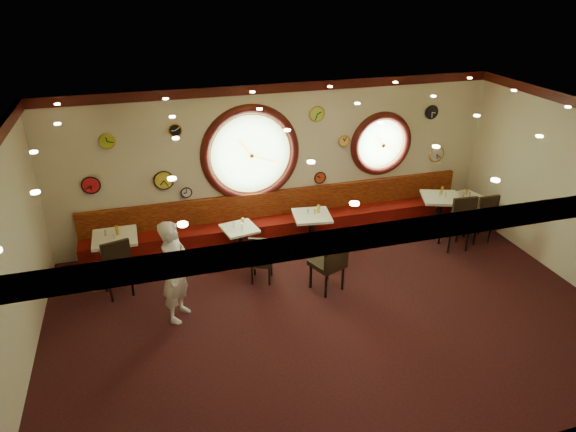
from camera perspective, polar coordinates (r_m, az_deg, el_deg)
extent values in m
cube|color=black|center=(8.59, 4.65, -10.91)|extent=(9.00, 6.00, 0.00)
cube|color=gold|center=(7.15, 5.58, 10.09)|extent=(9.00, 6.00, 0.02)
cube|color=beige|center=(10.35, -0.91, 5.93)|extent=(9.00, 0.02, 3.20)
cube|color=beige|center=(5.54, 16.66, -15.11)|extent=(9.00, 0.02, 3.20)
cube|color=beige|center=(7.54, -28.95, -5.65)|extent=(0.02, 6.00, 3.20)
cube|color=#350C09|center=(9.89, -0.89, 14.09)|extent=(9.00, 0.10, 0.18)
cube|color=#350C09|center=(4.75, 18.63, -0.77)|extent=(9.00, 0.10, 0.18)
cube|color=black|center=(10.72, -0.45, -2.12)|extent=(8.00, 0.55, 0.20)
cube|color=#5A0A07|center=(10.60, -0.46, -0.92)|extent=(8.00, 0.55, 0.30)
cube|color=#63070A|center=(10.62, -0.79, 1.51)|extent=(8.00, 0.10, 0.55)
cylinder|color=#8CC878|center=(10.13, -4.21, 6.91)|extent=(1.66, 0.02, 1.66)
torus|color=#350C09|center=(10.12, -4.19, 6.89)|extent=(1.98, 0.18, 1.98)
torus|color=gold|center=(10.09, -4.15, 6.83)|extent=(1.61, 0.03, 1.61)
cylinder|color=#8CC878|center=(11.05, 10.26, 7.91)|extent=(1.10, 0.02, 1.10)
torus|color=#350C09|center=(11.03, 10.29, 7.89)|extent=(1.38, 0.18, 1.38)
torus|color=gold|center=(11.01, 10.36, 7.84)|extent=(1.09, 0.03, 1.09)
cylinder|color=white|center=(10.16, -11.22, 2.59)|extent=(0.20, 0.03, 0.20)
cylinder|color=red|center=(10.70, 3.56, 4.28)|extent=(0.24, 0.03, 0.24)
cylinder|color=red|center=(10.06, -21.05, 3.22)|extent=(0.32, 0.03, 0.32)
cylinder|color=#FFD654|center=(10.63, 6.24, 8.31)|extent=(0.22, 0.03, 0.22)
cylinder|color=#98BA25|center=(9.77, -19.45, 7.85)|extent=(0.26, 0.03, 0.26)
cylinder|color=white|center=(11.77, 16.15, 6.62)|extent=(0.34, 0.03, 0.34)
cylinder|color=#AFDE45|center=(10.25, 3.23, 11.25)|extent=(0.30, 0.03, 0.30)
cylinder|color=black|center=(9.74, -12.44, 9.29)|extent=(0.24, 0.03, 0.24)
cylinder|color=black|center=(11.38, 15.65, 11.05)|extent=(0.28, 0.03, 0.28)
cylinder|color=yellow|center=(10.03, -13.64, 3.89)|extent=(0.36, 0.03, 0.36)
cylinder|color=black|center=(9.98, -18.06, -6.27)|extent=(0.48, 0.48, 0.07)
cylinder|color=black|center=(9.79, -18.36, -4.36)|extent=(0.13, 0.13, 0.77)
cube|color=white|center=(9.61, -18.69, -2.29)|extent=(0.77, 0.77, 0.05)
cylinder|color=black|center=(10.10, -5.27, -4.59)|extent=(0.39, 0.39, 0.05)
cylinder|color=black|center=(9.95, -5.34, -3.06)|extent=(0.11, 0.11, 0.62)
cube|color=white|center=(9.80, -5.42, -1.41)|extent=(0.73, 0.73, 0.04)
cylinder|color=black|center=(10.39, 2.60, -3.56)|extent=(0.44, 0.44, 0.06)
cylinder|color=black|center=(10.22, 2.64, -1.84)|extent=(0.12, 0.12, 0.71)
cube|color=white|center=(10.05, 2.68, 0.03)|extent=(0.80, 0.80, 0.05)
cylinder|color=black|center=(11.51, 16.14, -1.53)|extent=(0.47, 0.47, 0.06)
cylinder|color=black|center=(11.35, 16.37, 0.15)|extent=(0.13, 0.13, 0.75)
cube|color=white|center=(11.19, 16.61, 1.95)|extent=(0.96, 0.96, 0.05)
cylinder|color=black|center=(11.85, 18.83, -1.11)|extent=(0.42, 0.42, 0.06)
cylinder|color=black|center=(11.71, 19.06, 0.35)|extent=(0.11, 0.11, 0.67)
cube|color=white|center=(11.58, 19.31, 1.91)|extent=(0.80, 0.80, 0.05)
cube|color=black|center=(9.29, -18.51, -5.75)|extent=(0.57, 0.57, 0.08)
cube|color=black|center=(8.95, -18.49, -4.46)|extent=(0.47, 0.18, 0.61)
cube|color=black|center=(9.23, -2.94, -5.03)|extent=(0.51, 0.51, 0.07)
cube|color=black|center=(8.94, -3.14, -3.98)|extent=(0.39, 0.19, 0.52)
cube|color=black|center=(8.95, 4.38, -5.29)|extent=(0.66, 0.66, 0.09)
cube|color=black|center=(8.63, 5.45, -3.75)|extent=(0.50, 0.25, 0.66)
cube|color=black|center=(10.76, 18.10, -0.99)|extent=(0.54, 0.54, 0.09)
cube|color=black|center=(10.44, 18.94, 0.29)|extent=(0.50, 0.10, 0.65)
cube|color=black|center=(11.26, 20.46, -0.46)|extent=(0.45, 0.45, 0.08)
cube|color=black|center=(10.99, 21.30, 0.66)|extent=(0.45, 0.06, 0.58)
cylinder|color=#B9B9BD|center=(9.64, -19.65, -1.80)|extent=(0.04, 0.04, 0.11)
cylinder|color=silver|center=(9.79, -6.05, -1.00)|extent=(0.04, 0.04, 0.10)
cylinder|color=#B9B9BE|center=(10.06, 2.23, 0.52)|extent=(0.03, 0.03, 0.09)
cylinder|color=silver|center=(11.14, 16.54, 2.31)|extent=(0.04, 0.04, 0.11)
cylinder|color=silver|center=(9.51, -18.81, -2.14)|extent=(0.03, 0.03, 0.09)
cylinder|color=silver|center=(9.74, -5.11, -1.08)|extent=(0.04, 0.04, 0.10)
cylinder|color=#BBBABF|center=(10.06, 3.01, 0.49)|extent=(0.03, 0.03, 0.10)
cylinder|color=silver|center=(11.16, 17.10, 2.25)|extent=(0.04, 0.04, 0.10)
cylinder|color=gold|center=(9.60, -18.47, -1.50)|extent=(0.06, 0.06, 0.18)
cylinder|color=gold|center=(9.86, -5.05, -0.60)|extent=(0.04, 0.04, 0.14)
cylinder|color=gold|center=(10.09, 3.42, 0.84)|extent=(0.06, 0.06, 0.18)
cylinder|color=yellow|center=(11.26, 16.72, 2.74)|extent=(0.06, 0.06, 0.18)
cylinder|color=silver|center=(11.49, 18.91, 2.23)|extent=(0.04, 0.04, 0.11)
cylinder|color=silver|center=(11.59, 19.55, 2.29)|extent=(0.03, 0.03, 0.09)
cylinder|color=gold|center=(11.66, 19.23, 2.59)|extent=(0.04, 0.04, 0.14)
imported|color=white|center=(8.24, -12.40, -6.02)|extent=(0.67, 0.75, 1.72)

